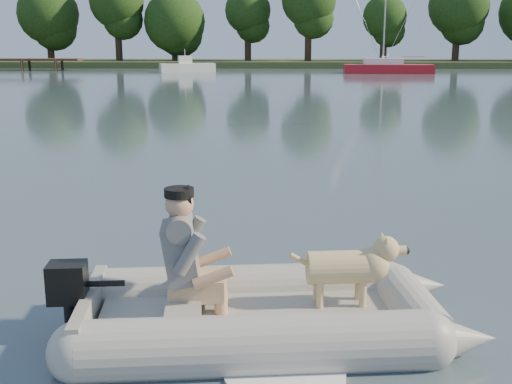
{
  "coord_description": "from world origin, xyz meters",
  "views": [
    {
      "loc": [
        0.18,
        -5.99,
        2.58
      ],
      "look_at": [
        -0.02,
        1.77,
        0.75
      ],
      "focal_mm": 45.0,
      "sensor_mm": 36.0,
      "label": 1
    }
  ],
  "objects_px": {
    "dog": "(340,273)",
    "sailboat": "(387,68)",
    "dinghy": "(266,269)",
    "motorboat": "(187,61)",
    "man": "(183,248)"
  },
  "relations": [
    {
      "from": "dog",
      "to": "sailboat",
      "type": "distance_m",
      "value": 48.58
    },
    {
      "from": "dinghy",
      "to": "motorboat",
      "type": "bearing_deg",
      "value": 92.49
    },
    {
      "from": "dog",
      "to": "motorboat",
      "type": "bearing_deg",
      "value": 93.27
    },
    {
      "from": "sailboat",
      "to": "motorboat",
      "type": "bearing_deg",
      "value": 177.07
    },
    {
      "from": "man",
      "to": "dog",
      "type": "height_order",
      "value": "man"
    },
    {
      "from": "dinghy",
      "to": "dog",
      "type": "xyz_separation_m",
      "value": [
        0.67,
        0.12,
        -0.08
      ]
    },
    {
      "from": "motorboat",
      "to": "dinghy",
      "type": "bearing_deg",
      "value": -97.58
    },
    {
      "from": "dinghy",
      "to": "man",
      "type": "distance_m",
      "value": 0.76
    },
    {
      "from": "dog",
      "to": "sailboat",
      "type": "relative_size",
      "value": 0.1
    },
    {
      "from": "dog",
      "to": "dinghy",
      "type": "bearing_deg",
      "value": -175.43
    },
    {
      "from": "dog",
      "to": "sailboat",
      "type": "height_order",
      "value": "sailboat"
    },
    {
      "from": "man",
      "to": "motorboat",
      "type": "bearing_deg",
      "value": 91.66
    },
    {
      "from": "motorboat",
      "to": "sailboat",
      "type": "distance_m",
      "value": 16.6
    },
    {
      "from": "sailboat",
      "to": "dinghy",
      "type": "bearing_deg",
      "value": -98.65
    },
    {
      "from": "motorboat",
      "to": "man",
      "type": "bearing_deg",
      "value": -98.41
    }
  ]
}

